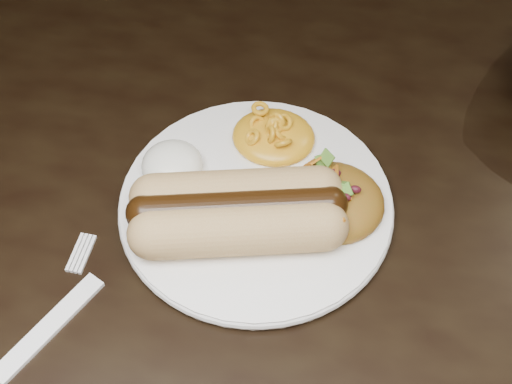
# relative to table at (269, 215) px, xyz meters

# --- Properties ---
(table) EXTENTS (1.60, 0.90, 0.75)m
(table) POSITION_rel_table_xyz_m (0.00, 0.00, 0.00)
(table) COLOR black
(table) RESTS_ON floor
(plate) EXTENTS (0.23, 0.23, 0.01)m
(plate) POSITION_rel_table_xyz_m (0.00, -0.06, 0.10)
(plate) COLOR white
(plate) RESTS_ON table
(hotdog) EXTENTS (0.14, 0.10, 0.04)m
(hotdog) POSITION_rel_table_xyz_m (-0.01, -0.09, 0.12)
(hotdog) COLOR #CDBE7A
(hotdog) RESTS_ON plate
(mac_and_cheese) EXTENTS (0.07, 0.07, 0.03)m
(mac_and_cheese) POSITION_rel_table_xyz_m (0.00, 0.01, 0.12)
(mac_and_cheese) COLOR yellow
(mac_and_cheese) RESTS_ON plate
(sour_cream) EXTENTS (0.06, 0.06, 0.03)m
(sour_cream) POSITION_rel_table_xyz_m (-0.07, -0.05, 0.12)
(sour_cream) COLOR white
(sour_cream) RESTS_ON plate
(taco_salad) EXTENTS (0.08, 0.08, 0.04)m
(taco_salad) POSITION_rel_table_xyz_m (0.06, -0.05, 0.12)
(taco_salad) COLOR #AB2F11
(taco_salad) RESTS_ON plate
(fork) EXTENTS (0.08, 0.13, 0.00)m
(fork) POSITION_rel_table_xyz_m (-0.12, -0.20, 0.09)
(fork) COLOR white
(fork) RESTS_ON table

